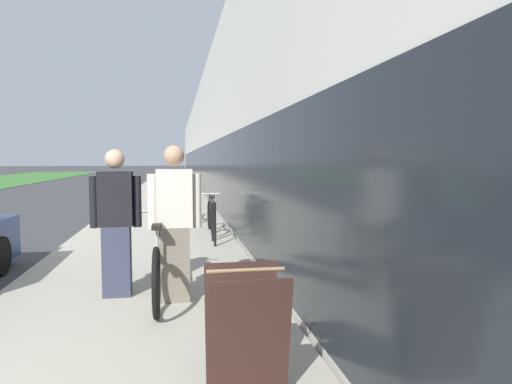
{
  "coord_description": "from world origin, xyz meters",
  "views": [
    {
      "loc": [
        5.87,
        -3.22,
        1.78
      ],
      "look_at": [
        8.95,
        14.52,
        0.45
      ],
      "focal_mm": 32.0,
      "sensor_mm": 36.0,
      "label": 1
    }
  ],
  "objects_px": {
    "tandem_bicycle": "(160,261)",
    "cruiser_bike_nearest": "(211,216)",
    "person_rider": "(175,223)",
    "sandwich_board_sign": "(246,330)",
    "bike_rack_hoop": "(214,218)",
    "cruiser_bike_middle": "(190,207)",
    "person_bystander": "(116,223)"
  },
  "relations": [
    {
      "from": "tandem_bicycle",
      "to": "cruiser_bike_nearest",
      "type": "xyz_separation_m",
      "value": [
        0.98,
        4.6,
        -0.04
      ]
    },
    {
      "from": "person_rider",
      "to": "sandwich_board_sign",
      "type": "distance_m",
      "value": 2.32
    },
    {
      "from": "bike_rack_hoop",
      "to": "sandwich_board_sign",
      "type": "relative_size",
      "value": 0.94
    },
    {
      "from": "person_rider",
      "to": "cruiser_bike_nearest",
      "type": "distance_m",
      "value": 5.01
    },
    {
      "from": "person_rider",
      "to": "sandwich_board_sign",
      "type": "xyz_separation_m",
      "value": [
        0.5,
        -2.22,
        -0.47
      ]
    },
    {
      "from": "bike_rack_hoop",
      "to": "person_rider",
      "type": "bearing_deg",
      "value": -101.78
    },
    {
      "from": "person_rider",
      "to": "cruiser_bike_middle",
      "type": "bearing_deg",
      "value": 86.88
    },
    {
      "from": "person_bystander",
      "to": "person_rider",
      "type": "bearing_deg",
      "value": -24.43
    },
    {
      "from": "tandem_bicycle",
      "to": "person_bystander",
      "type": "bearing_deg",
      "value": 179.96
    },
    {
      "from": "person_rider",
      "to": "cruiser_bike_nearest",
      "type": "bearing_deg",
      "value": 80.98
    },
    {
      "from": "tandem_bicycle",
      "to": "bike_rack_hoop",
      "type": "distance_m",
      "value": 3.33
    },
    {
      "from": "cruiser_bike_nearest",
      "to": "cruiser_bike_middle",
      "type": "relative_size",
      "value": 0.93
    },
    {
      "from": "person_bystander",
      "to": "cruiser_bike_middle",
      "type": "distance_m",
      "value": 6.67
    },
    {
      "from": "person_bystander",
      "to": "sandwich_board_sign",
      "type": "height_order",
      "value": "person_bystander"
    },
    {
      "from": "person_rider",
      "to": "sandwich_board_sign",
      "type": "bearing_deg",
      "value": -77.17
    },
    {
      "from": "cruiser_bike_middle",
      "to": "sandwich_board_sign",
      "type": "height_order",
      "value": "sandwich_board_sign"
    },
    {
      "from": "cruiser_bike_middle",
      "to": "cruiser_bike_nearest",
      "type": "bearing_deg",
      "value": -78.24
    },
    {
      "from": "bike_rack_hoop",
      "to": "cruiser_bike_middle",
      "type": "relative_size",
      "value": 0.47
    },
    {
      "from": "person_bystander",
      "to": "sandwich_board_sign",
      "type": "relative_size",
      "value": 1.99
    },
    {
      "from": "person_rider",
      "to": "cruiser_bike_middle",
      "type": "height_order",
      "value": "person_rider"
    },
    {
      "from": "person_rider",
      "to": "cruiser_bike_middle",
      "type": "xyz_separation_m",
      "value": [
        0.37,
        6.88,
        -0.55
      ]
    },
    {
      "from": "cruiser_bike_nearest",
      "to": "sandwich_board_sign",
      "type": "distance_m",
      "value": 7.14
    },
    {
      "from": "person_rider",
      "to": "person_bystander",
      "type": "bearing_deg",
      "value": 155.57
    },
    {
      "from": "person_bystander",
      "to": "cruiser_bike_nearest",
      "type": "relative_size",
      "value": 1.07
    },
    {
      "from": "person_bystander",
      "to": "sandwich_board_sign",
      "type": "distance_m",
      "value": 2.84
    },
    {
      "from": "person_bystander",
      "to": "cruiser_bike_middle",
      "type": "xyz_separation_m",
      "value": [
        1.08,
        6.56,
        -0.52
      ]
    },
    {
      "from": "sandwich_board_sign",
      "to": "tandem_bicycle",
      "type": "bearing_deg",
      "value": 105.42
    },
    {
      "from": "person_rider",
      "to": "bike_rack_hoop",
      "type": "bearing_deg",
      "value": 78.22
    },
    {
      "from": "tandem_bicycle",
      "to": "cruiser_bike_middle",
      "type": "height_order",
      "value": "tandem_bicycle"
    },
    {
      "from": "person_rider",
      "to": "cruiser_bike_nearest",
      "type": "xyz_separation_m",
      "value": [
        0.78,
        4.92,
        -0.55
      ]
    },
    {
      "from": "person_rider",
      "to": "bike_rack_hoop",
      "type": "relative_size",
      "value": 2.16
    },
    {
      "from": "person_rider",
      "to": "cruiser_bike_middle",
      "type": "distance_m",
      "value": 6.91
    }
  ]
}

